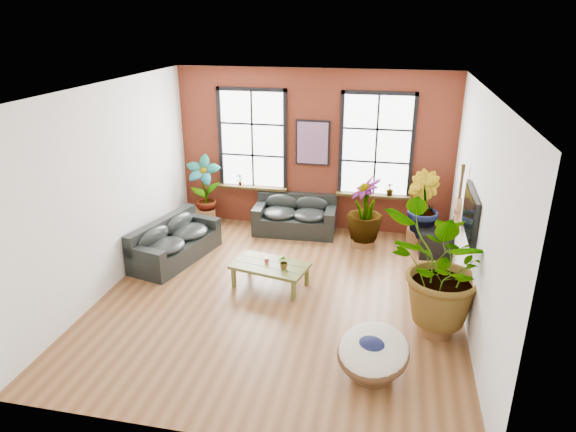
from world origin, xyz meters
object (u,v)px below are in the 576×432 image
(coffee_table, at_px, (270,267))
(papasan_chair, at_px, (373,353))
(sofa_left, at_px, (174,242))
(sofa_back, at_px, (295,216))

(coffee_table, height_order, papasan_chair, papasan_chair)
(sofa_left, relative_size, papasan_chair, 1.76)
(sofa_left, xyz_separation_m, coffee_table, (2.12, -0.68, 0.01))
(papasan_chair, bearing_deg, sofa_left, 163.94)
(sofa_left, distance_m, papasan_chair, 4.90)
(sofa_back, height_order, papasan_chair, sofa_back)
(sofa_back, distance_m, sofa_left, 2.77)
(papasan_chair, bearing_deg, sofa_back, 131.55)
(coffee_table, bearing_deg, sofa_back, 102.97)
(sofa_back, xyz_separation_m, coffee_table, (0.04, -2.50, 0.00))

